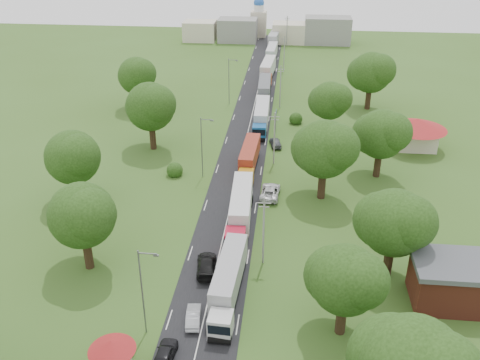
# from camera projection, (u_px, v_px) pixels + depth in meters

# --- Properties ---
(ground) EXTENTS (260.00, 260.00, 0.00)m
(ground) POSITION_uv_depth(u_px,v_px,m) (225.00, 229.00, 71.32)
(ground) COLOR #37561C
(ground) RESTS_ON ground
(road) EXTENTS (8.00, 200.00, 0.04)m
(road) POSITION_uv_depth(u_px,v_px,m) (240.00, 165.00, 89.00)
(road) COLOR black
(road) RESTS_ON ground
(guard_booth) EXTENTS (4.40, 4.40, 3.45)m
(guard_booth) POSITION_uv_depth(u_px,v_px,m) (112.00, 351.00, 48.88)
(guard_booth) COLOR beige
(guard_booth) RESTS_ON ground
(info_sign) EXTENTS (0.12, 3.10, 4.10)m
(info_sign) POSITION_uv_depth(u_px,v_px,m) (276.00, 117.00, 100.41)
(info_sign) COLOR slate
(info_sign) RESTS_ON ground
(pole_1) EXTENTS (1.60, 0.24, 9.00)m
(pole_1) POSITION_uv_depth(u_px,v_px,m) (264.00, 230.00, 62.49)
(pole_1) COLOR gray
(pole_1) RESTS_ON ground
(pole_2) EXTENTS (1.60, 0.24, 9.00)m
(pole_2) POSITION_uv_depth(u_px,v_px,m) (274.00, 138.00, 87.24)
(pole_2) COLOR gray
(pole_2) RESTS_ON ground
(pole_3) EXTENTS (1.60, 0.24, 9.00)m
(pole_3) POSITION_uv_depth(u_px,v_px,m) (280.00, 86.00, 111.99)
(pole_3) COLOR gray
(pole_3) RESTS_ON ground
(pole_4) EXTENTS (1.60, 0.24, 9.00)m
(pole_4) POSITION_uv_depth(u_px,v_px,m) (284.00, 53.00, 136.74)
(pole_4) COLOR gray
(pole_4) RESTS_ON ground
(pole_5) EXTENTS (1.60, 0.24, 9.00)m
(pole_5) POSITION_uv_depth(u_px,v_px,m) (287.00, 31.00, 161.50)
(pole_5) COLOR gray
(pole_5) RESTS_ON ground
(lamp_0) EXTENTS (2.03, 0.22, 10.00)m
(lamp_0) POSITION_uv_depth(u_px,v_px,m) (143.00, 289.00, 51.58)
(lamp_0) COLOR slate
(lamp_0) RESTS_ON ground
(lamp_1) EXTENTS (2.03, 0.22, 10.00)m
(lamp_1) POSITION_uv_depth(u_px,v_px,m) (203.00, 145.00, 82.52)
(lamp_1) COLOR slate
(lamp_1) RESTS_ON ground
(lamp_2) EXTENTS (2.03, 0.22, 10.00)m
(lamp_2) POSITION_uv_depth(u_px,v_px,m) (230.00, 79.00, 113.46)
(lamp_2) COLOR slate
(lamp_2) RESTS_ON ground
(tree_2) EXTENTS (8.00, 8.00, 10.10)m
(tree_2) POSITION_uv_depth(u_px,v_px,m) (345.00, 279.00, 51.24)
(tree_2) COLOR #382616
(tree_2) RESTS_ON ground
(tree_3) EXTENTS (8.80, 8.80, 11.07)m
(tree_3) POSITION_uv_depth(u_px,v_px,m) (394.00, 222.00, 59.26)
(tree_3) COLOR #382616
(tree_3) RESTS_ON ground
(tree_4) EXTENTS (9.60, 9.60, 12.05)m
(tree_4) POSITION_uv_depth(u_px,v_px,m) (324.00, 149.00, 75.53)
(tree_4) COLOR #382616
(tree_4) RESTS_ON ground
(tree_5) EXTENTS (8.80, 8.80, 11.07)m
(tree_5) POSITION_uv_depth(u_px,v_px,m) (381.00, 134.00, 82.07)
(tree_5) COLOR #382616
(tree_5) RESTS_ON ground
(tree_6) EXTENTS (8.00, 8.00, 10.10)m
(tree_6) POSITION_uv_depth(u_px,v_px,m) (330.00, 100.00, 98.00)
(tree_6) COLOR #382616
(tree_6) RESTS_ON ground
(tree_7) EXTENTS (9.60, 9.60, 12.05)m
(tree_7) POSITION_uv_depth(u_px,v_px,m) (371.00, 72.00, 109.90)
(tree_7) COLOR #382616
(tree_7) RESTS_ON ground
(tree_10) EXTENTS (8.80, 8.80, 11.07)m
(tree_10) POSITION_uv_depth(u_px,v_px,m) (82.00, 215.00, 60.66)
(tree_10) COLOR #382616
(tree_10) RESTS_ON ground
(tree_11) EXTENTS (8.80, 8.80, 11.07)m
(tree_11) POSITION_uv_depth(u_px,v_px,m) (73.00, 157.00, 74.56)
(tree_11) COLOR #382616
(tree_11) RESTS_ON ground
(tree_12) EXTENTS (9.60, 9.60, 12.05)m
(tree_12) POSITION_uv_depth(u_px,v_px,m) (150.00, 106.00, 91.42)
(tree_12) COLOR #382616
(tree_12) RESTS_ON ground
(tree_13) EXTENTS (8.80, 8.80, 11.07)m
(tree_13) POSITION_uv_depth(u_px,v_px,m) (137.00, 75.00, 110.10)
(tree_13) COLOR #382616
(tree_13) RESTS_ON ground
(house_brick) EXTENTS (8.60, 6.60, 5.20)m
(house_brick) POSITION_uv_depth(u_px,v_px,m) (451.00, 282.00, 57.14)
(house_brick) COLOR maroon
(house_brick) RESTS_ON ground
(house_cream) EXTENTS (10.08, 10.08, 5.80)m
(house_cream) POSITION_uv_depth(u_px,v_px,m) (416.00, 129.00, 93.45)
(house_cream) COLOR beige
(house_cream) RESTS_ON ground
(distant_town) EXTENTS (52.00, 8.00, 8.00)m
(distant_town) POSITION_uv_depth(u_px,v_px,m) (272.00, 31.00, 166.90)
(distant_town) COLOR gray
(distant_town) RESTS_ON ground
(church) EXTENTS (5.00, 5.00, 12.30)m
(church) POSITION_uv_depth(u_px,v_px,m) (259.00, 19.00, 173.52)
(church) COLOR beige
(church) RESTS_ON ground
(truck_0) EXTENTS (3.05, 14.33, 3.96)m
(truck_0) POSITION_uv_depth(u_px,v_px,m) (228.00, 282.00, 58.04)
(truck_0) COLOR silver
(truck_0) RESTS_ON ground
(truck_1) EXTENTS (3.12, 15.30, 4.23)m
(truck_1) POSITION_uv_depth(u_px,v_px,m) (241.00, 209.00, 71.63)
(truck_1) COLOR #B1142D
(truck_1) RESTS_ON ground
(truck_2) EXTENTS (2.75, 13.67, 3.78)m
(truck_2) POSITION_uv_depth(u_px,v_px,m) (249.00, 158.00, 86.52)
(truck_2) COLOR #BD7F16
(truck_2) RESTS_ON ground
(truck_3) EXTENTS (2.76, 14.92, 4.13)m
(truck_3) POSITION_uv_depth(u_px,v_px,m) (262.00, 116.00, 103.03)
(truck_3) COLOR #17538F
(truck_3) RESTS_ON ground
(truck_4) EXTENTS (2.88, 14.78, 4.09)m
(truck_4) POSITION_uv_depth(u_px,v_px,m) (264.00, 90.00, 117.65)
(truck_4) COLOR silver
(truck_4) RESTS_ON ground
(truck_5) EXTENTS (3.39, 15.33, 4.23)m
(truck_5) POSITION_uv_depth(u_px,v_px,m) (268.00, 70.00, 131.89)
(truck_5) COLOR maroon
(truck_5) RESTS_ON ground
(truck_6) EXTENTS (2.81, 13.74, 3.80)m
(truck_6) POSITION_uv_depth(u_px,v_px,m) (271.00, 54.00, 147.05)
(truck_6) COLOR #2A713F
(truck_6) RESTS_ON ground
(truck_7) EXTENTS (3.41, 15.11, 4.17)m
(truck_7) POSITION_uv_depth(u_px,v_px,m) (274.00, 39.00, 161.82)
(truck_7) COLOR silver
(truck_7) RESTS_ON ground
(car_lane_front) EXTENTS (1.95, 4.50, 1.51)m
(car_lane_front) POSITION_uv_depth(u_px,v_px,m) (165.00, 354.00, 50.45)
(car_lane_front) COLOR black
(car_lane_front) RESTS_ON ground
(car_lane_mid) EXTENTS (1.90, 4.23, 1.35)m
(car_lane_mid) POSITION_uv_depth(u_px,v_px,m) (193.00, 317.00, 55.19)
(car_lane_mid) COLOR #AEAFB7
(car_lane_mid) RESTS_ON ground
(car_lane_rear) EXTENTS (3.01, 5.88, 1.63)m
(car_lane_rear) POSITION_uv_depth(u_px,v_px,m) (207.00, 265.00, 62.84)
(car_lane_rear) COLOR black
(car_lane_rear) RESTS_ON ground
(car_verge_near) EXTENTS (3.02, 6.01, 1.63)m
(car_verge_near) POSITION_uv_depth(u_px,v_px,m) (270.00, 192.00, 78.93)
(car_verge_near) COLOR silver
(car_verge_near) RESTS_ON ground
(car_verge_far) EXTENTS (2.60, 4.62, 1.48)m
(car_verge_far) POSITION_uv_depth(u_px,v_px,m) (276.00, 142.00, 95.43)
(car_verge_far) COLOR #4F5256
(car_verge_far) RESTS_ON ground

